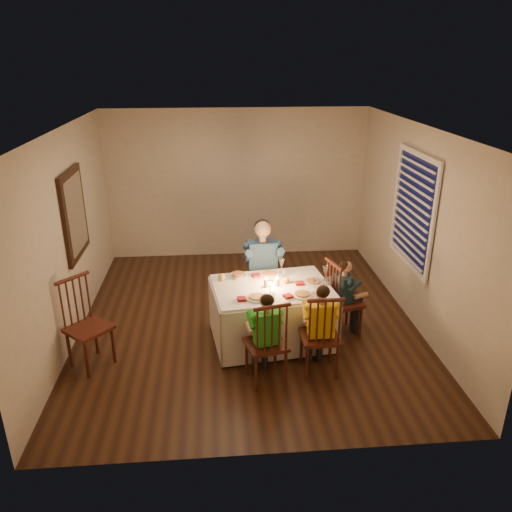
{
  "coord_description": "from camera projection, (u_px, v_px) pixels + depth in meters",
  "views": [
    {
      "loc": [
        -0.4,
        -6.05,
        3.43
      ],
      "look_at": [
        0.13,
        0.15,
        0.89
      ],
      "focal_mm": 35.0,
      "sensor_mm": 36.0,
      "label": 1
    }
  ],
  "objects": [
    {
      "name": "setting_teal",
      "position": [
        313.0,
        282.0,
        6.23
      ],
      "size": [
        0.29,
        0.29,
        0.02
      ],
      "primitive_type": "cylinder",
      "rotation": [
        0.0,
        0.0,
        0.13
      ],
      "color": "silver",
      "rests_on": "dining_table"
    },
    {
      "name": "serving_bowl",
      "position": [
        238.0,
        276.0,
        6.37
      ],
      "size": [
        0.21,
        0.21,
        0.05
      ],
      "primitive_type": "imported",
      "rotation": [
        0.0,
        0.0,
        0.07
      ],
      "color": "silver",
      "rests_on": "dining_table"
    },
    {
      "name": "child_green",
      "position": [
        266.0,
        379.0,
        5.65
      ],
      "size": [
        0.43,
        0.41,
        1.09
      ],
      "primitive_type": null,
      "rotation": [
        0.0,
        0.0,
        3.38
      ],
      "color": "green",
      "rests_on": "ground"
    },
    {
      "name": "setting_yellow",
      "position": [
        303.0,
        295.0,
        5.91
      ],
      "size": [
        0.29,
        0.29,
        0.02
      ],
      "primitive_type": "cylinder",
      "rotation": [
        0.0,
        0.0,
        0.13
      ],
      "color": "silver",
      "rests_on": "dining_table"
    },
    {
      "name": "squash",
      "position": [
        222.0,
        277.0,
        6.3
      ],
      "size": [
        0.09,
        0.09,
        0.09
      ],
      "primitive_type": "sphere",
      "color": "yellow",
      "rests_on": "dining_table"
    },
    {
      "name": "chair_near_right",
      "position": [
        318.0,
        371.0,
        5.8
      ],
      "size": [
        0.43,
        0.41,
        1.04
      ],
      "primitive_type": null,
      "rotation": [
        0.0,
        0.0,
        3.15
      ],
      "color": "#34160E",
      "rests_on": "ground"
    },
    {
      "name": "orange_fruit",
      "position": [
        286.0,
        280.0,
        6.22
      ],
      "size": [
        0.08,
        0.08,
        0.08
      ],
      "primitive_type": "sphere",
      "color": "orange",
      "rests_on": "dining_table"
    },
    {
      "name": "setting_adult",
      "position": [
        270.0,
        275.0,
        6.45
      ],
      "size": [
        0.29,
        0.29,
        0.02
      ],
      "primitive_type": "cylinder",
      "rotation": [
        0.0,
        0.0,
        0.13
      ],
      "color": "silver",
      "rests_on": "dining_table"
    },
    {
      "name": "chair_adult",
      "position": [
        262.0,
        311.0,
        7.14
      ],
      "size": [
        0.45,
        0.43,
        1.04
      ],
      "primitive_type": null,
      "rotation": [
        0.0,
        0.0,
        0.07
      ],
      "color": "#34160E",
      "rests_on": "ground"
    },
    {
      "name": "child_teal",
      "position": [
        342.0,
        333.0,
        6.59
      ],
      "size": [
        0.38,
        0.4,
        1.03
      ],
      "primitive_type": null,
      "rotation": [
        0.0,
        0.0,
        1.84
      ],
      "color": "#172E3B",
      "rests_on": "ground"
    },
    {
      "name": "wall_mirror",
      "position": [
        74.0,
        214.0,
        6.44
      ],
      "size": [
        0.06,
        0.95,
        1.15
      ],
      "color": "black",
      "rests_on": "wall_left"
    },
    {
      "name": "chair_end",
      "position": [
        342.0,
        333.0,
        6.59
      ],
      "size": [
        0.51,
        0.52,
        1.04
      ],
      "primitive_type": null,
      "rotation": [
        0.0,
        0.0,
        1.84
      ],
      "color": "#34160E",
      "rests_on": "ground"
    },
    {
      "name": "candle_right",
      "position": [
        277.0,
        282.0,
        6.15
      ],
      "size": [
        0.06,
        0.06,
        0.1
      ],
      "primitive_type": "cylinder",
      "color": "white",
      "rests_on": "dining_table"
    },
    {
      "name": "ground",
      "position": [
        248.0,
        320.0,
        6.9
      ],
      "size": [
        5.0,
        5.0,
        0.0
      ],
      "primitive_type": "plane",
      "color": "black",
      "rests_on": "ground"
    },
    {
      "name": "wall_left",
      "position": [
        68.0,
        237.0,
        6.23
      ],
      "size": [
        0.02,
        5.0,
        2.6
      ],
      "primitive_type": "cube",
      "color": "beige",
      "rests_on": "ground"
    },
    {
      "name": "candle_left",
      "position": [
        266.0,
        283.0,
        6.12
      ],
      "size": [
        0.06,
        0.06,
        0.1
      ],
      "primitive_type": "cylinder",
      "color": "white",
      "rests_on": "dining_table"
    },
    {
      "name": "adult",
      "position": [
        262.0,
        311.0,
        7.14
      ],
      "size": [
        0.55,
        0.51,
        1.37
      ],
      "primitive_type": null,
      "rotation": [
        0.0,
        0.0,
        0.07
      ],
      "color": "navy",
      "rests_on": "ground"
    },
    {
      "name": "ceiling",
      "position": [
        246.0,
        128.0,
        5.92
      ],
      "size": [
        5.0,
        5.0,
        0.0
      ],
      "primitive_type": "plane",
      "color": "white",
      "rests_on": "wall_back"
    },
    {
      "name": "chair_extra",
      "position": [
        94.0,
        364.0,
        5.93
      ],
      "size": [
        0.62,
        0.62,
        1.09
      ],
      "primitive_type": null,
      "rotation": [
        0.0,
        0.0,
        0.82
      ],
      "color": "#34160E",
      "rests_on": "ground"
    },
    {
      "name": "wall_right",
      "position": [
        417.0,
        227.0,
        6.59
      ],
      "size": [
        0.02,
        5.0,
        2.6
      ],
      "primitive_type": "cube",
      "color": "beige",
      "rests_on": "ground"
    },
    {
      "name": "setting_green",
      "position": [
        257.0,
        298.0,
        5.84
      ],
      "size": [
        0.29,
        0.29,
        0.02
      ],
      "primitive_type": "cylinder",
      "rotation": [
        0.0,
        0.0,
        0.13
      ],
      "color": "silver",
      "rests_on": "dining_table"
    },
    {
      "name": "window_blinds",
      "position": [
        412.0,
        210.0,
        6.61
      ],
      "size": [
        0.07,
        1.34,
        1.54
      ],
      "color": "black",
      "rests_on": "wall_right"
    },
    {
      "name": "child_yellow",
      "position": [
        318.0,
        371.0,
        5.8
      ],
      "size": [
        0.38,
        0.35,
        1.11
      ],
      "primitive_type": null,
      "rotation": [
        0.0,
        0.0,
        3.15
      ],
      "color": "yellow",
      "rests_on": "ground"
    },
    {
      "name": "chair_near_left",
      "position": [
        266.0,
        379.0,
        5.65
      ],
      "size": [
        0.51,
        0.5,
        1.04
      ],
      "primitive_type": null,
      "rotation": [
        0.0,
        0.0,
        3.38
      ],
      "color": "#34160E",
      "rests_on": "ground"
    },
    {
      "name": "wall_back",
      "position": [
        237.0,
        184.0,
        8.72
      ],
      "size": [
        4.5,
        0.02,
        2.6
      ],
      "primitive_type": "cube",
      "color": "beige",
      "rests_on": "ground"
    },
    {
      "name": "dining_table",
      "position": [
        272.0,
        302.0,
        6.23
      ],
      "size": [
        1.58,
        1.23,
        0.73
      ],
      "rotation": [
        0.0,
        0.0,
        0.13
      ],
      "color": "white",
      "rests_on": "ground"
    }
  ]
}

